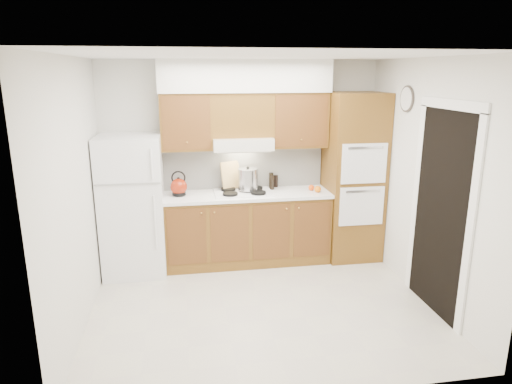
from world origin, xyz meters
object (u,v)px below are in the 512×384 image
kettle (179,187)px  stock_pot (248,179)px  fridge (133,205)px  oven_cabinet (353,177)px

kettle → stock_pot: size_ratio=0.79×
kettle → stock_pot: stock_pot is taller
fridge → kettle: 0.60m
stock_pot → kettle: bearing=-176.3°
kettle → fridge: bearing=-166.7°
fridge → oven_cabinet: 2.86m
stock_pot → fridge: bearing=-175.0°
stock_pot → oven_cabinet: bearing=-3.8°
oven_cabinet → kettle: oven_cabinet is taller
oven_cabinet → kettle: 2.28m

